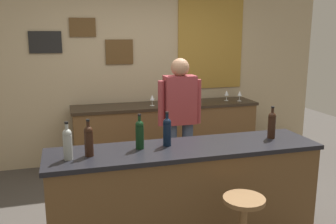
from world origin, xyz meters
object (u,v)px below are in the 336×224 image
object	(u,v)px
wine_bottle_d	(167,131)
wine_glass_d	(240,94)
bar_stool	(243,224)
wine_glass_c	(227,93)
bartender	(180,117)
wine_bottle_c	(140,133)
wine_glass_b	(191,95)
wine_bottle_b	(89,140)
coffee_mug	(173,101)
wine_glass_a	(152,98)
wine_bottle_e	(272,124)
wine_bottle_a	(68,143)

from	to	relation	value
wine_bottle_d	wine_glass_d	xyz separation A→B (m)	(1.66, 1.89, -0.05)
bar_stool	wine_glass_c	world-z (taller)	wine_glass_c
bartender	wine_bottle_d	xyz separation A→B (m)	(-0.43, -0.97, 0.12)
bartender	bar_stool	bearing A→B (deg)	-90.69
wine_bottle_c	wine_bottle_d	distance (m)	0.25
wine_bottle_c	wine_glass_b	distance (m)	2.35
bar_stool	wine_bottle_b	xyz separation A→B (m)	(-1.09, 0.59, 0.60)
bartender	wine_glass_c	size ratio (longest dim) A/B	10.45
bartender	wine_glass_b	size ratio (longest dim) A/B	10.45
wine_bottle_c	coffee_mug	xyz separation A→B (m)	(0.89, 1.96, -0.11)
bar_stool	wine_glass_c	size ratio (longest dim) A/B	4.39
wine_bottle_c	wine_glass_c	distance (m)	2.66
wine_glass_b	coffee_mug	distance (m)	0.30
wine_bottle_c	wine_bottle_d	xyz separation A→B (m)	(0.25, 0.02, 0.00)
wine_bottle_b	wine_glass_c	xyz separation A→B (m)	(2.18, 2.08, -0.05)
wine_glass_b	wine_glass_c	distance (m)	0.56
bartender	wine_bottle_b	world-z (taller)	bartender
wine_bottle_d	wine_glass_a	bearing A→B (deg)	80.26
wine_glass_b	wine_glass_d	world-z (taller)	same
wine_bottle_d	wine_glass_c	world-z (taller)	wine_bottle_d
wine_bottle_e	wine_glass_a	xyz separation A→B (m)	(-0.69, 1.95, -0.05)
bar_stool	wine_bottle_a	xyz separation A→B (m)	(-1.26, 0.55, 0.60)
wine_bottle_b	wine_bottle_e	distance (m)	1.70
wine_glass_b	wine_glass_c	xyz separation A→B (m)	(0.56, -0.03, 0.00)
wine_bottle_a	wine_bottle_b	size ratio (longest dim) A/B	1.00
wine_glass_b	wine_bottle_d	bearing A→B (deg)	-114.90
wine_glass_b	wine_bottle_a	bearing A→B (deg)	-129.71
wine_glass_a	bartender	bearing A→B (deg)	-83.77
wine_glass_b	coffee_mug	bearing A→B (deg)	-165.38
wine_glass_c	wine_glass_b	bearing A→B (deg)	177.16
wine_bottle_c	wine_bottle_e	size ratio (longest dim) A/B	1.00
bar_stool	wine_glass_c	xyz separation A→B (m)	(1.09, 2.67, 0.55)
wine_bottle_a	wine_glass_d	bearing A→B (deg)	38.83
wine_bottle_a	wine_bottle_c	bearing A→B (deg)	10.82
bartender	wine_glass_d	xyz separation A→B (m)	(1.23, 0.92, 0.07)
wine_bottle_e	coffee_mug	bearing A→B (deg)	100.63
wine_bottle_d	wine_glass_d	world-z (taller)	wine_bottle_d
wine_glass_d	bar_stool	bearing A→B (deg)	-115.98
wine_bottle_c	bar_stool	bearing A→B (deg)	-45.28
wine_bottle_d	wine_glass_c	distance (m)	2.49
wine_glass_c	wine_glass_d	xyz separation A→B (m)	(0.17, -0.10, 0.00)
wine_glass_b	coffee_mug	size ratio (longest dim) A/B	1.24
wine_glass_a	wine_glass_b	world-z (taller)	same
bartender	wine_glass_a	bearing A→B (deg)	96.23
coffee_mug	wine_glass_d	bearing A→B (deg)	-2.73
bartender	wine_glass_c	world-z (taller)	bartender
coffee_mug	wine_bottle_a	bearing A→B (deg)	-125.80
bar_stool	coffee_mug	bearing A→B (deg)	84.88
bartender	wine_glass_a	world-z (taller)	bartender
bartender	wine_glass_d	distance (m)	1.54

